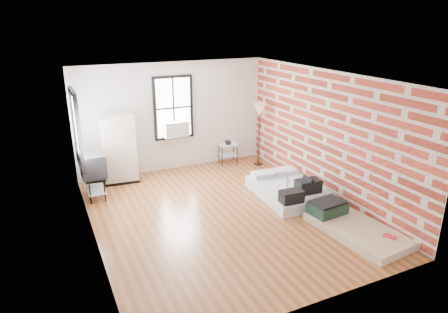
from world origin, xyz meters
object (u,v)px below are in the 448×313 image
mattress_bare (350,224)px  floor_lamp (260,112)px  wardrobe (119,150)px  mattress_main (290,190)px  tv_stand (93,167)px  side_table (228,148)px

mattress_bare → floor_lamp: bearing=81.3°
wardrobe → floor_lamp: bearing=-0.5°
mattress_main → wardrobe: 4.15m
mattress_bare → tv_stand: tv_stand is taller
mattress_bare → mattress_main: bearing=90.2°
mattress_main → floor_lamp: floor_lamp is taller
mattress_main → side_table: size_ratio=2.99×
wardrobe → side_table: 2.97m
side_table → floor_lamp: size_ratio=0.38×
wardrobe → tv_stand: size_ratio=1.61×
side_table → floor_lamp: floor_lamp is taller
mattress_main → wardrobe: size_ratio=1.17×
wardrobe → floor_lamp: size_ratio=0.97×
side_table → tv_stand: bearing=-168.1°
mattress_bare → tv_stand: 5.48m
floor_lamp → mattress_bare: bearing=-93.5°
floor_lamp → side_table: bearing=147.8°
mattress_bare → tv_stand: (-4.13, 3.56, 0.61)m
wardrobe → tv_stand: bearing=-130.0°
mattress_main → floor_lamp: bearing=83.0°
mattress_main → floor_lamp: size_ratio=1.13×
mattress_bare → wardrobe: 5.51m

